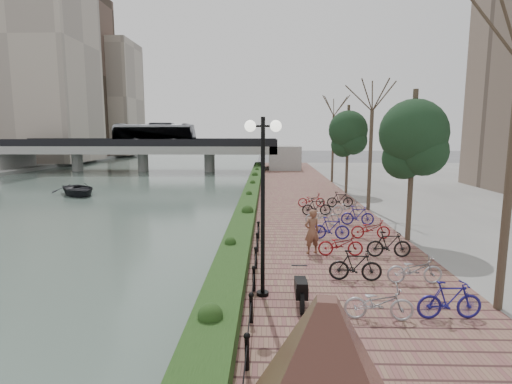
{
  "coord_description": "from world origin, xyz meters",
  "views": [
    {
      "loc": [
        1.79,
        -8.33,
        5.18
      ],
      "look_at": [
        1.17,
        13.04,
        2.0
      ],
      "focal_mm": 28.0,
      "sensor_mm": 36.0,
      "label": 1
    }
  ],
  "objects_px": {
    "lamppost": "(263,170)",
    "boat": "(78,189)",
    "motorcycle": "(301,288)",
    "pedestrian": "(312,231)"
  },
  "relations": [
    {
      "from": "lamppost",
      "to": "boat",
      "type": "relative_size",
      "value": 1.08
    },
    {
      "from": "lamppost",
      "to": "motorcycle",
      "type": "relative_size",
      "value": 3.42
    },
    {
      "from": "pedestrian",
      "to": "motorcycle",
      "type": "bearing_deg",
      "value": 57.99
    },
    {
      "from": "lamppost",
      "to": "motorcycle",
      "type": "xyz_separation_m",
      "value": [
        1.05,
        -0.61,
        -3.2
      ]
    },
    {
      "from": "pedestrian",
      "to": "boat",
      "type": "relative_size",
      "value": 0.37
    },
    {
      "from": "boat",
      "to": "pedestrian",
      "type": "bearing_deg",
      "value": -84.89
    },
    {
      "from": "motorcycle",
      "to": "boat",
      "type": "relative_size",
      "value": 0.32
    },
    {
      "from": "motorcycle",
      "to": "pedestrian",
      "type": "relative_size",
      "value": 0.85
    },
    {
      "from": "motorcycle",
      "to": "boat",
      "type": "bearing_deg",
      "value": 128.04
    },
    {
      "from": "pedestrian",
      "to": "boat",
      "type": "height_order",
      "value": "pedestrian"
    }
  ]
}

